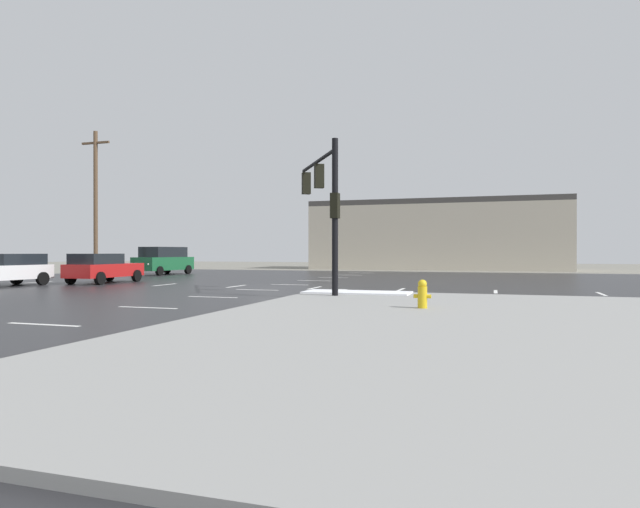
{
  "coord_description": "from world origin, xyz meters",
  "views": [
    {
      "loc": [
        9.88,
        -24.11,
        1.71
      ],
      "look_at": [
        0.54,
        5.5,
        1.57
      ],
      "focal_mm": 30.77,
      "sensor_mm": 36.0,
      "label": 1
    }
  ],
  "objects_px": {
    "suv_green": "(164,260)",
    "utility_pole_far": "(96,201)",
    "traffic_signal_mast": "(324,194)",
    "fire_hydrant": "(422,294)",
    "sedan_red": "(103,267)",
    "sedan_white": "(5,269)"
  },
  "relations": [
    {
      "from": "traffic_signal_mast",
      "to": "sedan_red",
      "type": "height_order",
      "value": "traffic_signal_mast"
    },
    {
      "from": "sedan_white",
      "to": "utility_pole_far",
      "type": "bearing_deg",
      "value": -157.84
    },
    {
      "from": "suv_green",
      "to": "utility_pole_far",
      "type": "bearing_deg",
      "value": -30.8
    },
    {
      "from": "sedan_white",
      "to": "utility_pole_far",
      "type": "relative_size",
      "value": 0.46
    },
    {
      "from": "traffic_signal_mast",
      "to": "utility_pole_far",
      "type": "xyz_separation_m",
      "value": [
        -19.88,
        11.18,
        1.29
      ]
    },
    {
      "from": "utility_pole_far",
      "to": "sedan_red",
      "type": "bearing_deg",
      "value": -48.0
    },
    {
      "from": "fire_hydrant",
      "to": "utility_pole_far",
      "type": "distance_m",
      "value": 29.32
    },
    {
      "from": "traffic_signal_mast",
      "to": "suv_green",
      "type": "height_order",
      "value": "traffic_signal_mast"
    },
    {
      "from": "suv_green",
      "to": "utility_pole_far",
      "type": "distance_m",
      "value": 6.3
    },
    {
      "from": "fire_hydrant",
      "to": "suv_green",
      "type": "height_order",
      "value": "suv_green"
    },
    {
      "from": "traffic_signal_mast",
      "to": "fire_hydrant",
      "type": "distance_m",
      "value": 7.23
    },
    {
      "from": "fire_hydrant",
      "to": "sedan_red",
      "type": "relative_size",
      "value": 0.17
    },
    {
      "from": "sedan_white",
      "to": "sedan_red",
      "type": "xyz_separation_m",
      "value": [
        2.63,
        3.73,
        0.0
      ]
    },
    {
      "from": "fire_hydrant",
      "to": "suv_green",
      "type": "relative_size",
      "value": 0.16
    },
    {
      "from": "traffic_signal_mast",
      "to": "sedan_red",
      "type": "bearing_deg",
      "value": 40.77
    },
    {
      "from": "fire_hydrant",
      "to": "suv_green",
      "type": "xyz_separation_m",
      "value": [
        -21.34,
        19.77,
        0.55
      ]
    },
    {
      "from": "suv_green",
      "to": "fire_hydrant",
      "type": "bearing_deg",
      "value": 52.74
    },
    {
      "from": "traffic_signal_mast",
      "to": "sedan_white",
      "type": "height_order",
      "value": "traffic_signal_mast"
    },
    {
      "from": "sedan_white",
      "to": "utility_pole_far",
      "type": "height_order",
      "value": "utility_pole_far"
    },
    {
      "from": "sedan_white",
      "to": "suv_green",
      "type": "height_order",
      "value": "suv_green"
    },
    {
      "from": "fire_hydrant",
      "to": "sedan_white",
      "type": "relative_size",
      "value": 0.17
    },
    {
      "from": "fire_hydrant",
      "to": "traffic_signal_mast",
      "type": "bearing_deg",
      "value": 132.13
    }
  ]
}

